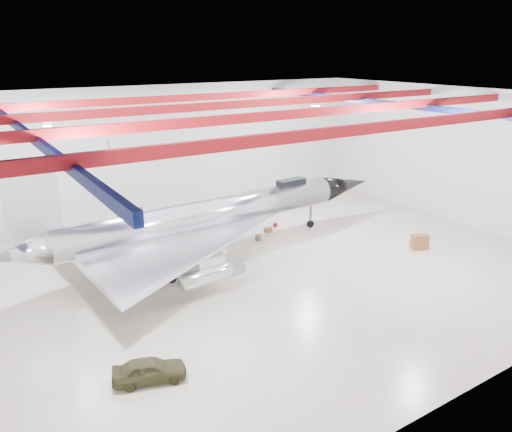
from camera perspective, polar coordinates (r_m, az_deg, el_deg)
floor at (r=32.49m, az=-0.87°, el=-6.53°), size 40.00×40.00×0.00m
wall_back at (r=43.72m, az=-11.43°, el=7.25°), size 40.00×0.00×40.00m
wall_right at (r=44.21m, az=21.84°, el=6.42°), size 0.00×30.00×30.00m
ceiling at (r=29.57m, az=-0.98°, el=13.17°), size 40.00×40.00×0.00m
ceiling_structure at (r=29.64m, az=-0.97°, el=11.87°), size 39.50×29.50×1.08m
jet_aircraft at (r=34.63m, az=-5.57°, el=-0.28°), size 29.66×17.76×8.09m
jeep at (r=23.09m, az=-12.10°, el=-16.84°), size 3.42×2.20×1.08m
desk at (r=37.91m, az=18.20°, el=-2.83°), size 1.36×1.03×1.12m
toolbox_red at (r=38.20m, az=-6.61°, el=-2.48°), size 0.49×0.41×0.31m
engine_drum at (r=37.81m, az=0.26°, el=-2.48°), size 0.61×0.61×0.43m
parts_bin at (r=39.52m, az=1.38°, el=-1.58°), size 0.55×0.45×0.37m
crate_small at (r=35.77m, az=-15.62°, el=-4.56°), size 0.52×0.47×0.30m
tool_chest at (r=40.69m, az=2.21°, el=-1.02°), size 0.41×0.41×0.33m
oil_barrel at (r=37.00m, az=-10.42°, el=-3.34°), size 0.62×0.55×0.36m
spares_box at (r=41.15m, az=-1.56°, el=-0.78°), size 0.44×0.44×0.35m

